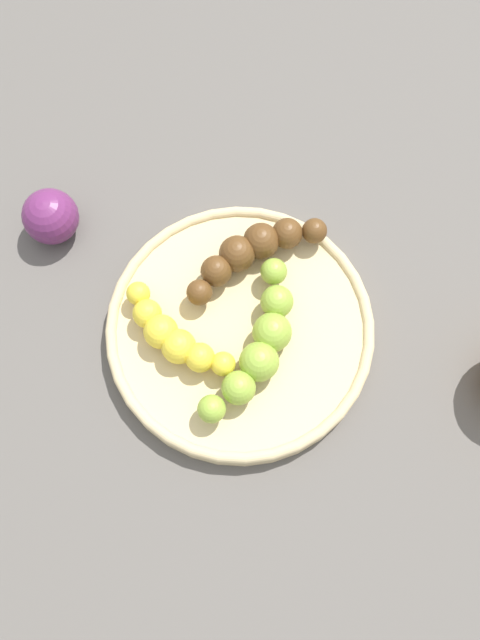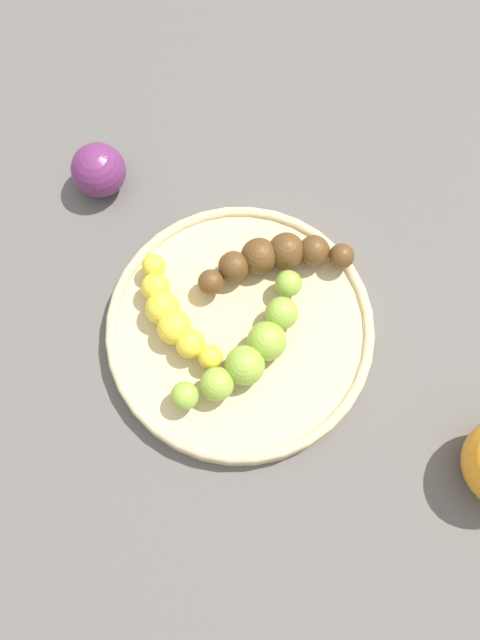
{
  "view_description": "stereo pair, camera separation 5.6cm",
  "coord_description": "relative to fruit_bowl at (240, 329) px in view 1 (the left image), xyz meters",
  "views": [
    {
      "loc": [
        -0.03,
        0.18,
        0.57
      ],
      "look_at": [
        0.0,
        0.0,
        0.04
      ],
      "focal_mm": 36.66,
      "sensor_mm": 36.0,
      "label": 1
    },
    {
      "loc": [
        -0.08,
        0.16,
        0.57
      ],
      "look_at": [
        0.0,
        0.0,
        0.04
      ],
      "focal_mm": 36.66,
      "sensor_mm": 36.0,
      "label": 2
    }
  ],
  "objects": [
    {
      "name": "banana_green",
      "position": [
        -0.02,
        0.02,
        0.02
      ],
      "size": [
        0.07,
        0.15,
        0.03
      ],
      "rotation": [
        0.0,
        0.0,
        2.89
      ],
      "color": "#8CAD38",
      "rests_on": "fruit_bowl"
    },
    {
      "name": "banana_overripe",
      "position": [
        0.0,
        -0.07,
        0.02
      ],
      "size": [
        0.11,
        0.1,
        0.03
      ],
      "rotation": [
        0.0,
        0.0,
        5.4
      ],
      "color": "#593819",
      "rests_on": "fruit_bowl"
    },
    {
      "name": "ground_plane",
      "position": [
        0.0,
        0.0,
        -0.01
      ],
      "size": [
        2.4,
        2.4,
        0.0
      ],
      "primitive_type": "plane",
      "color": "#56514C"
    },
    {
      "name": "fruit_bowl",
      "position": [
        0.0,
        0.0,
        0.0
      ],
      "size": [
        0.24,
        0.24,
        0.02
      ],
      "color": "#D1B784",
      "rests_on": "ground_plane"
    },
    {
      "name": "plum_purple",
      "position": [
        0.19,
        -0.08,
        0.01
      ],
      "size": [
        0.05,
        0.05,
        0.05
      ],
      "primitive_type": "sphere",
      "color": "#662659",
      "rests_on": "ground_plane"
    },
    {
      "name": "banana_yellow",
      "position": [
        0.05,
        0.02,
        0.02
      ],
      "size": [
        0.11,
        0.07,
        0.03
      ],
      "rotation": [
        0.0,
        0.0,
        1.03
      ],
      "color": "yellow",
      "rests_on": "fruit_bowl"
    }
  ]
}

